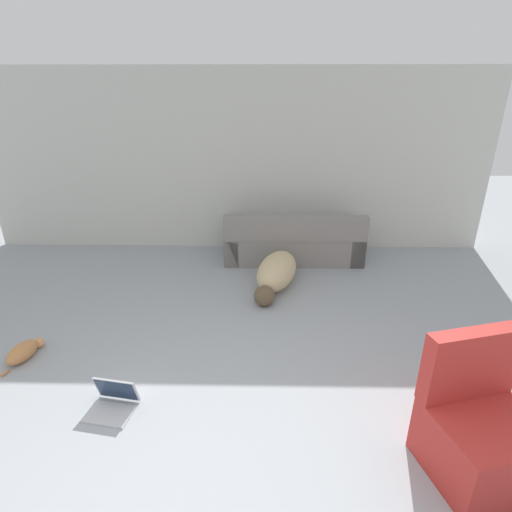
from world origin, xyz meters
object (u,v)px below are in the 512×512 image
at_px(cat, 24,351).
at_px(side_chair, 480,430).
at_px(laptop_open, 113,399).
at_px(dog, 276,273).
at_px(couch, 293,242).

distance_m(cat, side_chair, 3.75).
distance_m(laptop_open, side_chair, 2.60).
bearing_deg(cat, side_chair, -93.08).
xyz_separation_m(dog, laptop_open, (-1.32, -2.09, -0.12)).
bearing_deg(laptop_open, dog, 67.57).
bearing_deg(cat, dog, -44.12).
xyz_separation_m(couch, side_chair, (0.96, -3.49, 0.05)).
distance_m(couch, dog, 0.96).
relative_size(couch, cat, 3.90).
bearing_deg(couch, side_chair, 104.71).
distance_m(couch, side_chair, 3.62).
bearing_deg(dog, cat, -40.46).
bearing_deg(cat, couch, -33.88).
xyz_separation_m(couch, dog, (-0.27, -0.92, -0.05)).
relative_size(dog, side_chair, 1.44).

